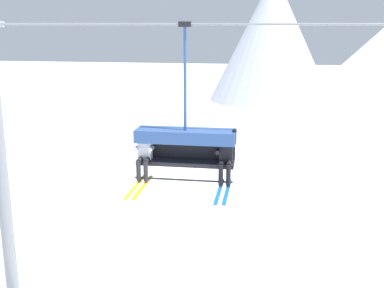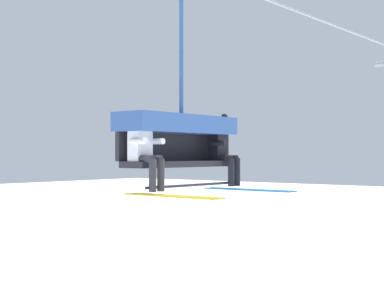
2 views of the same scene
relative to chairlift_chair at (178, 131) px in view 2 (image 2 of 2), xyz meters
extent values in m
cylinder|color=gray|center=(3.41, -0.07, 2.70)|extent=(19.44, 0.05, 0.05)
cube|color=#232328|center=(0.00, -0.07, -0.53)|extent=(2.34, 0.48, 0.10)
cube|color=#232328|center=(0.00, 0.21, -0.26)|extent=(2.34, 0.08, 0.45)
cube|color=#335699|center=(0.00, -0.01, 0.12)|extent=(2.38, 0.68, 0.30)
cylinder|color=black|center=(0.00, -0.39, -0.86)|extent=(2.34, 0.04, 0.04)
cylinder|color=#335699|center=(0.00, -0.07, 1.46)|extent=(0.07, 0.07, 2.38)
cube|color=silver|center=(-0.98, -0.09, -0.22)|extent=(0.32, 0.22, 0.52)
sphere|color=maroon|center=(-0.98, -0.09, 0.14)|extent=(0.22, 0.22, 0.22)
ellipsoid|color=black|center=(-0.98, -0.19, 0.14)|extent=(0.17, 0.04, 0.08)
cylinder|color=#2D2D33|center=(-1.07, -0.26, -0.44)|extent=(0.11, 0.34, 0.11)
cylinder|color=#2D2D33|center=(-0.89, -0.26, -0.44)|extent=(0.11, 0.34, 0.11)
cylinder|color=#2D2D33|center=(-1.07, -0.43, -0.68)|extent=(0.11, 0.11, 0.48)
cylinder|color=#2D2D33|center=(-0.89, -0.43, -0.68)|extent=(0.11, 0.11, 0.48)
cube|color=gold|center=(-1.07, -0.73, -0.97)|extent=(0.09, 1.70, 0.02)
cube|color=gold|center=(-0.89, -0.73, -0.97)|extent=(0.09, 1.70, 0.02)
cylinder|color=silver|center=(-1.17, -0.24, -0.18)|extent=(0.09, 0.30, 0.09)
cylinder|color=silver|center=(-0.79, -0.24, -0.18)|extent=(0.09, 0.30, 0.09)
cube|color=black|center=(0.98, -0.09, -0.22)|extent=(0.32, 0.22, 0.52)
sphere|color=black|center=(0.98, -0.09, 0.14)|extent=(0.22, 0.22, 0.22)
ellipsoid|color=black|center=(0.98, -0.19, 0.14)|extent=(0.17, 0.04, 0.08)
cylinder|color=black|center=(0.89, -0.26, -0.44)|extent=(0.11, 0.34, 0.11)
cylinder|color=black|center=(1.07, -0.26, -0.44)|extent=(0.11, 0.34, 0.11)
cylinder|color=black|center=(0.89, -0.43, -0.68)|extent=(0.11, 0.11, 0.48)
cylinder|color=black|center=(1.07, -0.43, -0.68)|extent=(0.11, 0.11, 0.48)
cube|color=#1E6BB2|center=(0.89, -0.73, -0.97)|extent=(0.09, 1.70, 0.02)
cube|color=#1E6BB2|center=(1.07, -0.73, -0.97)|extent=(0.09, 1.70, 0.02)
cylinder|color=black|center=(0.79, -0.24, -0.18)|extent=(0.09, 0.30, 0.09)
cylinder|color=black|center=(1.17, -0.09, 0.13)|extent=(0.09, 0.09, 0.30)
sphere|color=black|center=(1.17, -0.09, 0.30)|extent=(0.11, 0.11, 0.11)
camera|label=1|loc=(1.88, -10.99, 2.72)|focal=45.00mm
camera|label=2|loc=(-7.30, -6.26, -0.38)|focal=55.00mm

